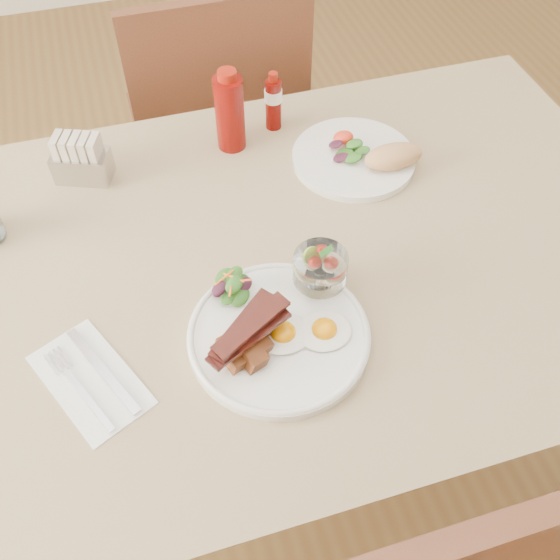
% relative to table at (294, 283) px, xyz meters
% --- Properties ---
extents(table, '(1.33, 0.88, 0.75)m').
position_rel_table_xyz_m(table, '(0.00, 0.00, 0.00)').
color(table, brown).
rests_on(table, ground).
extents(chair_far, '(0.42, 0.42, 0.93)m').
position_rel_table_xyz_m(chair_far, '(0.00, 0.66, -0.14)').
color(chair_far, brown).
rests_on(chair_far, ground).
extents(main_plate, '(0.28, 0.28, 0.02)m').
position_rel_table_xyz_m(main_plate, '(-0.08, -0.16, 0.10)').
color(main_plate, white).
rests_on(main_plate, table).
extents(fried_eggs, '(0.17, 0.12, 0.02)m').
position_rel_table_xyz_m(fried_eggs, '(-0.04, -0.18, 0.11)').
color(fried_eggs, white).
rests_on(fried_eggs, main_plate).
extents(bacon_potato_pile, '(0.14, 0.11, 0.06)m').
position_rel_table_xyz_m(bacon_potato_pile, '(-0.13, -0.18, 0.13)').
color(bacon_potato_pile, brown).
rests_on(bacon_potato_pile, main_plate).
extents(side_salad, '(0.07, 0.07, 0.04)m').
position_rel_table_xyz_m(side_salad, '(-0.13, -0.07, 0.12)').
color(side_salad, '#195216').
rests_on(side_salad, main_plate).
extents(fruit_cup, '(0.09, 0.09, 0.09)m').
position_rel_table_xyz_m(fruit_cup, '(0.01, -0.10, 0.15)').
color(fruit_cup, white).
rests_on(fruit_cup, main_plate).
extents(second_plate, '(0.24, 0.24, 0.06)m').
position_rel_table_xyz_m(second_plate, '(0.20, 0.18, 0.10)').
color(second_plate, white).
rests_on(second_plate, table).
extents(ketchup_bottle, '(0.07, 0.07, 0.17)m').
position_rel_table_xyz_m(ketchup_bottle, '(-0.03, 0.31, 0.17)').
color(ketchup_bottle, '#630805').
rests_on(ketchup_bottle, table).
extents(hot_sauce_bottle, '(0.04, 0.04, 0.12)m').
position_rel_table_xyz_m(hot_sauce_bottle, '(0.06, 0.34, 0.15)').
color(hot_sauce_bottle, '#630805').
rests_on(hot_sauce_bottle, table).
extents(sugar_caddy, '(0.12, 0.09, 0.09)m').
position_rel_table_xyz_m(sugar_caddy, '(-0.33, 0.29, 0.13)').
color(sugar_caddy, '#B9B9BE').
rests_on(sugar_caddy, table).
extents(napkin_cutlery, '(0.18, 0.22, 0.01)m').
position_rel_table_xyz_m(napkin_cutlery, '(-0.36, -0.15, 0.09)').
color(napkin_cutlery, white).
rests_on(napkin_cutlery, table).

